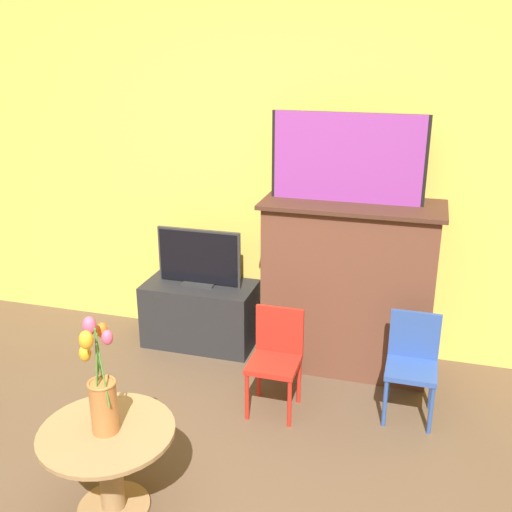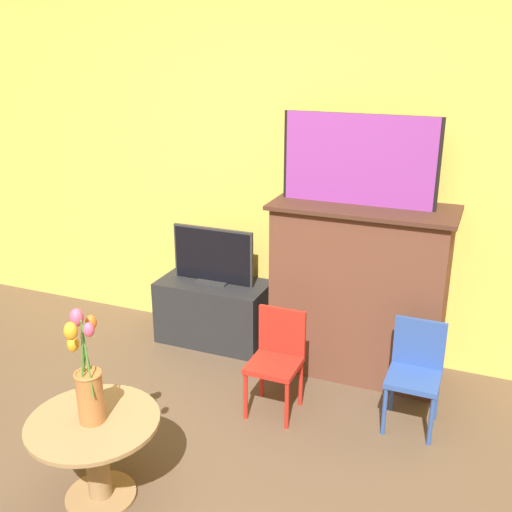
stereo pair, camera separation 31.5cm
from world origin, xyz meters
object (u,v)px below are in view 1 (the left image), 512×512
(chair_blue, at_px, (412,360))
(vase_tulips, at_px, (101,390))
(chair_red, at_px, (276,354))
(tv_monitor, at_px, (199,258))
(painting, at_px, (347,158))

(chair_blue, bearing_deg, vase_tulips, -137.43)
(chair_red, distance_m, vase_tulips, 1.17)
(vase_tulips, bearing_deg, tv_monitor, 96.67)
(tv_monitor, bearing_deg, chair_blue, -17.87)
(chair_blue, xyz_separation_m, vase_tulips, (-1.27, -1.16, 0.29))
(tv_monitor, xyz_separation_m, chair_blue, (1.46, -0.47, -0.29))
(painting, distance_m, chair_blue, 1.23)
(tv_monitor, distance_m, vase_tulips, 1.64)
(painting, height_order, tv_monitor, painting)
(vase_tulips, bearing_deg, chair_red, 63.02)
(painting, distance_m, vase_tulips, 1.95)
(chair_red, bearing_deg, chair_blue, 11.51)
(painting, bearing_deg, vase_tulips, -115.70)
(tv_monitor, bearing_deg, painting, -0.37)
(painting, height_order, chair_red, painting)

